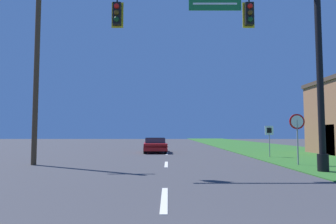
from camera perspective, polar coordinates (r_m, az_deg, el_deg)
The scene contains 7 objects.
grass_verge_right at distance 33.07m, azimuth 18.64°, elevation -6.55°, with size 10.00×110.00×0.04m.
road_center_line at distance 23.40m, azimuth -0.06°, elevation -7.92°, with size 0.16×34.80×0.01m.
signal_mast at distance 13.35m, azimuth 17.68°, elevation 11.32°, with size 9.94×0.47×8.27m.
car_ahead at distance 24.89m, azimuth -2.33°, elevation -6.31°, with size 2.10×4.56×1.19m.
stop_sign at distance 16.19m, azimuth 23.54°, elevation -2.74°, with size 0.76×0.07×2.50m.
route_sign_post at distance 20.78m, azimuth 18.88°, elevation -4.00°, with size 0.55×0.06×2.03m.
utility_pole_near at distance 16.93m, azimuth -23.56°, elevation 8.87°, with size 1.80×0.26×10.23m.
Camera 1 is at (0.09, -1.35, 1.59)m, focal length 32.00 mm.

